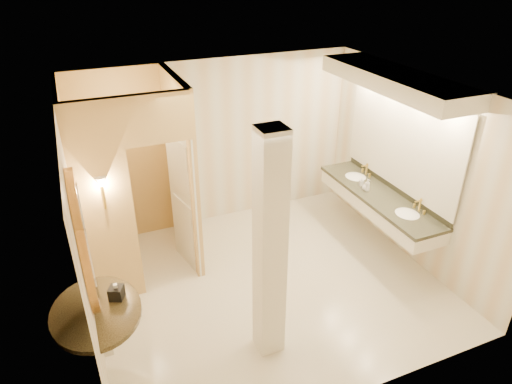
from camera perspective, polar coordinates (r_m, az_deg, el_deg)
floor at (r=6.49m, az=1.45°, el=-11.29°), size 4.50×4.50×0.00m
ceiling at (r=5.21m, az=1.81°, el=12.34°), size 4.50×4.50×0.00m
wall_back at (r=7.42m, az=-4.77°, el=6.09°), size 4.50×0.02×2.70m
wall_front at (r=4.31m, az=12.86°, el=-12.66°), size 4.50×0.02×2.70m
wall_left at (r=5.33m, az=-21.12°, el=-5.24°), size 0.02×4.00×2.70m
wall_right at (r=6.88m, az=18.99°, el=2.76°), size 0.02×4.00×2.70m
toilet_closet at (r=6.25m, az=-11.48°, el=1.57°), size 1.50×1.55×2.70m
wall_sconce at (r=5.53m, az=-18.78°, el=0.99°), size 0.14×0.14×0.42m
vanity at (r=6.79m, az=16.16°, el=5.45°), size 0.75×2.55×2.09m
console_shelf at (r=4.76m, az=-20.10°, el=-9.39°), size 1.13×1.13×2.01m
pillar at (r=4.77m, az=1.75°, el=-7.29°), size 0.28×0.28×2.70m
tissue_box at (r=5.08m, az=-17.05°, el=-11.94°), size 0.19×0.19×0.14m
toilet at (r=7.23m, az=-18.33°, el=-4.74°), size 0.63×0.81×0.73m
soap_bottle_a at (r=7.24m, az=13.05°, el=1.26°), size 0.06×0.06×0.12m
soap_bottle_b at (r=7.11m, az=13.53°, el=0.70°), size 0.13×0.13×0.13m
soap_bottle_c at (r=7.08m, az=13.76°, el=0.85°), size 0.09×0.09×0.19m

